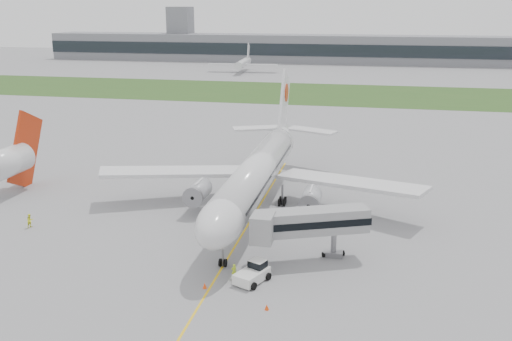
% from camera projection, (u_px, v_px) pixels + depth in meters
% --- Properties ---
extents(ground, '(600.00, 600.00, 0.00)m').
position_uv_depth(ground, '(251.00, 220.00, 78.63)').
color(ground, gray).
rests_on(ground, ground).
extents(apron_markings, '(70.00, 70.00, 0.04)m').
position_uv_depth(apron_markings, '(243.00, 233.00, 73.93)').
color(apron_markings, yellow).
rests_on(apron_markings, ground).
extents(grass_strip, '(600.00, 50.00, 0.02)m').
position_uv_depth(grass_strip, '(327.00, 94.00, 191.44)').
color(grass_strip, '#2A501E').
rests_on(grass_strip, ground).
extents(terminal_building, '(320.00, 22.30, 14.00)m').
position_uv_depth(terminal_building, '(346.00, 49.00, 292.79)').
color(terminal_building, gray).
rests_on(terminal_building, ground).
extents(control_tower, '(12.00, 12.00, 56.00)m').
position_uv_depth(control_tower, '(182.00, 59.00, 314.51)').
color(control_tower, gray).
rests_on(control_tower, ground).
extents(airliner, '(48.13, 53.95, 17.88)m').
position_uv_depth(airliner, '(258.00, 171.00, 81.64)').
color(airliner, silver).
rests_on(airliner, ground).
extents(pushback_tug, '(3.92, 4.62, 2.08)m').
position_uv_depth(pushback_tug, '(253.00, 272.00, 60.92)').
color(pushback_tug, white).
rests_on(pushback_tug, ground).
extents(jet_bridge, '(13.20, 8.57, 6.37)m').
position_uv_depth(jet_bridge, '(306.00, 223.00, 64.60)').
color(jet_bridge, gray).
rests_on(jet_bridge, ground).
extents(safety_cone_left, '(0.45, 0.45, 0.62)m').
position_uv_depth(safety_cone_left, '(205.00, 286.00, 59.44)').
color(safety_cone_left, '#FF470D').
rests_on(safety_cone_left, ground).
extents(safety_cone_right, '(0.44, 0.44, 0.61)m').
position_uv_depth(safety_cone_right, '(267.00, 307.00, 55.23)').
color(safety_cone_right, '#FF470D').
rests_on(safety_cone_right, ground).
extents(ground_crew_near, '(0.72, 0.64, 1.65)m').
position_uv_depth(ground_crew_near, '(234.00, 271.00, 61.52)').
color(ground_crew_near, '#C7EB27').
rests_on(ground_crew_near, ground).
extents(ground_crew_far, '(0.99, 1.11, 1.90)m').
position_uv_depth(ground_crew_far, '(30.00, 221.00, 75.60)').
color(ground_crew_far, '#F6FB29').
rests_on(ground_crew_far, ground).
extents(neighbor_aircraft, '(4.75, 16.02, 13.12)m').
position_uv_depth(neighbor_aircraft, '(7.00, 162.00, 88.06)').
color(neighbor_aircraft, '#B6290A').
rests_on(neighbor_aircraft, ground).
extents(distant_aircraft_left, '(32.66, 29.32, 11.75)m').
position_uv_depth(distant_aircraft_left, '(243.00, 72.00, 253.52)').
color(distant_aircraft_left, silver).
rests_on(distant_aircraft_left, ground).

